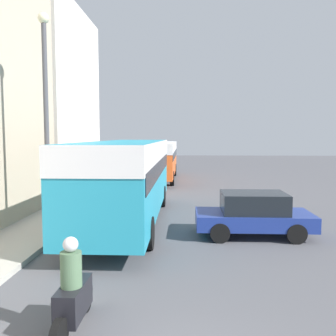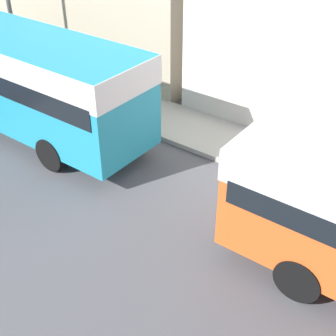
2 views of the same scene
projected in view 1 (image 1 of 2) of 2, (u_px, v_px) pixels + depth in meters
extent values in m
cube|color=silver|center=(33.00, 101.00, 23.33)|extent=(6.19, 9.27, 11.16)
cube|color=teal|center=(127.00, 176.00, 14.53)|extent=(2.51, 11.02, 2.69)
cube|color=white|center=(127.00, 152.00, 14.45)|extent=(2.54, 11.08, 0.81)
cube|color=black|center=(127.00, 167.00, 14.50)|extent=(2.56, 10.58, 0.59)
cylinder|color=black|center=(115.00, 196.00, 18.10)|extent=(0.28, 1.00, 1.00)
cylinder|color=black|center=(162.00, 196.00, 18.00)|extent=(0.28, 1.00, 1.00)
cylinder|color=black|center=(73.00, 232.00, 11.30)|extent=(0.28, 1.00, 1.00)
cylinder|color=black|center=(149.00, 233.00, 11.19)|extent=(0.28, 1.00, 1.00)
cube|color=#EA5B23|center=(159.00, 158.00, 28.59)|extent=(2.43, 10.15, 2.40)
cube|color=white|center=(159.00, 147.00, 28.52)|extent=(2.45, 10.20, 0.72)
cube|color=black|center=(159.00, 154.00, 28.57)|extent=(2.47, 9.74, 0.53)
cylinder|color=black|center=(148.00, 170.00, 31.88)|extent=(0.28, 1.00, 1.00)
cylinder|color=black|center=(175.00, 170.00, 31.78)|extent=(0.28, 1.00, 1.00)
cylinder|color=black|center=(140.00, 178.00, 25.62)|extent=(0.28, 1.00, 1.00)
cylinder|color=black|center=(172.00, 178.00, 25.52)|extent=(0.28, 1.00, 1.00)
cube|color=black|center=(74.00, 300.00, 6.45)|extent=(0.38, 1.10, 0.55)
cylinder|color=black|center=(86.00, 295.00, 7.27)|extent=(0.10, 0.64, 0.64)
cylinder|color=#4C6B4C|center=(71.00, 269.00, 6.30)|extent=(0.36, 0.36, 0.60)
sphere|color=silver|center=(71.00, 244.00, 6.26)|extent=(0.26, 0.26, 0.26)
cube|color=navy|center=(253.00, 220.00, 12.70)|extent=(3.89, 1.86, 0.50)
cube|color=black|center=(254.00, 202.00, 12.65)|extent=(2.14, 1.64, 0.67)
cylinder|color=black|center=(282.00, 221.00, 13.52)|extent=(0.64, 0.22, 0.64)
cylinder|color=black|center=(297.00, 234.00, 11.81)|extent=(0.64, 0.22, 0.64)
cylinder|color=black|center=(216.00, 221.00, 13.63)|extent=(0.64, 0.22, 0.64)
cylinder|color=black|center=(220.00, 233.00, 11.92)|extent=(0.64, 0.22, 0.64)
cylinder|color=#232838|center=(131.00, 169.00, 32.59)|extent=(0.26, 0.26, 0.76)
cylinder|color=#33477F|center=(131.00, 161.00, 32.53)|extent=(0.32, 0.32, 0.63)
sphere|color=tan|center=(131.00, 156.00, 32.49)|extent=(0.21, 0.21, 0.21)
cylinder|color=#47474C|center=(47.00, 130.00, 12.27)|extent=(0.16, 0.16, 6.86)
sphere|color=beige|center=(43.00, 18.00, 11.95)|extent=(0.36, 0.36, 0.36)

